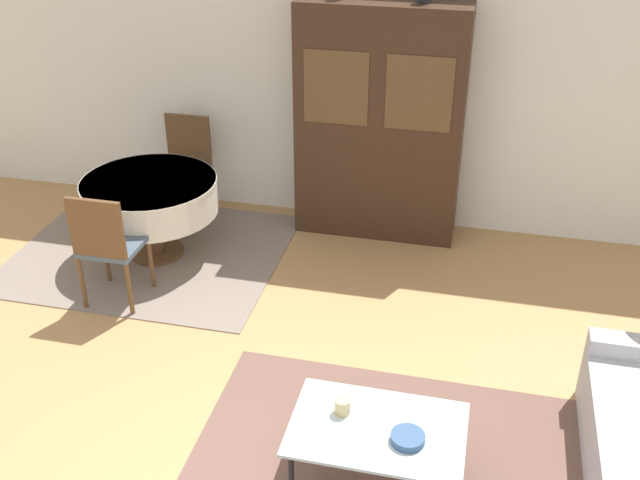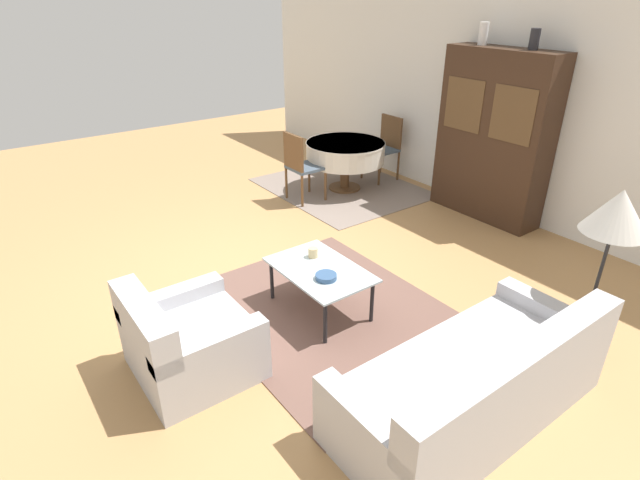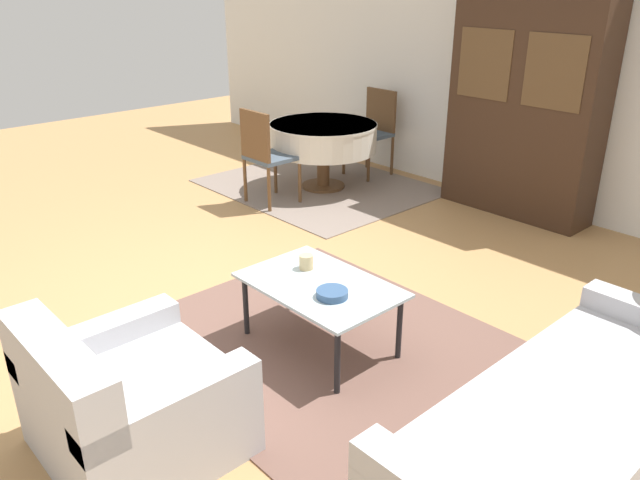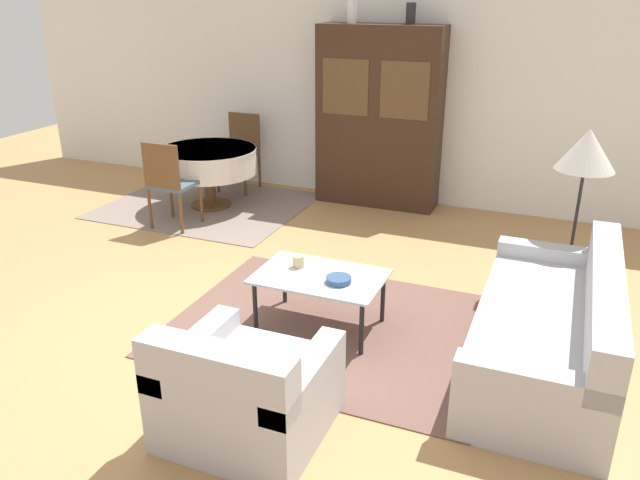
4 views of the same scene
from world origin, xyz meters
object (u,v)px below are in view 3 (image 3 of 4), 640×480
Objects in this scene: couch at (587,437)px; dining_chair_near at (265,151)px; dining_chair_far at (374,127)px; display_cabinet at (525,106)px; armchair at (128,403)px; cup at (306,262)px; dining_table at (323,137)px; coffee_table at (320,290)px; bowl at (332,294)px.

couch is 2.12× the size of dining_chair_near.
dining_chair_far reaches higher than couch.
display_cabinet is at bearing 43.07° from dining_chair_near.
armchair is (-1.64, -1.43, 0.00)m from couch.
cup is (-1.92, -0.01, 0.22)m from couch.
dining_chair_near is at bearing -90.00° from dining_table.
display_cabinet reaches higher than cup.
display_cabinet is (-0.59, 4.47, 0.78)m from armchair.
dining_chair_near is at bearing 148.30° from cup.
coffee_table is (-1.71, -0.09, 0.13)m from couch.
armchair is 0.78× the size of dining_table.
bowl is at bearing -77.66° from display_cabinet.
dining_chair_near reaches higher than cup.
dining_table is at bearing 90.00° from dining_chair_far.
display_cabinet is 11.11× the size of bowl.
dining_chair_far is (0.00, 0.81, -0.01)m from dining_table.
couch is 2.17m from armchair.
dining_chair_far is (-4.07, 2.93, 0.28)m from couch.
dining_table is (-2.43, 3.55, 0.29)m from armchair.
dining_chair_far reaches higher than coffee_table.
display_cabinet reaches higher than dining_chair_far.
dining_chair_far is at bearing -176.63° from display_cabinet.
armchair is 4.31m from dining_table.
couch reaches higher than armchair.
dining_chair_near is at bearing 90.00° from dining_chair_far.
display_cabinet reaches higher than couch.
dining_chair_near is 2.93m from bowl.
coffee_table is at bearing 159.94° from bowl.
cup is at bearing 101.45° from armchair.
coffee_table is 1.01× the size of dining_chair_near.
couch is at bearing 5.75° from bowl.
display_cabinet is at bearing 99.45° from coffee_table.
cup is at bearing 160.13° from bowl.
dining_chair_near and dining_chair_far have the same top height.
couch is 4.28m from dining_chair_near.
dining_chair_near reaches higher than bowl.
dining_table is (-2.36, 2.21, 0.17)m from coffee_table.
display_cabinet is (-2.23, 3.04, 0.78)m from couch.
armchair is at bearing -78.55° from cup.
dining_chair_far is at bearing 119.16° from armchair.
dining_chair_near is 10.16× the size of cup.
bowl is (0.18, -0.06, 0.07)m from coffee_table.
bowl reaches higher than coffee_table.
coffee_table is at bearing -43.09° from dining_table.
dining_chair_far is (-1.84, -0.11, -0.50)m from display_cabinet.
dining_table is at bearing 90.00° from dining_chair_near.
coffee_table is at bearing -30.70° from dining_chair_near.
dining_chair_near is 1.00× the size of dining_chair_far.
couch is at bearing -27.53° from dining_table.
dining_chair_near reaches higher than couch.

